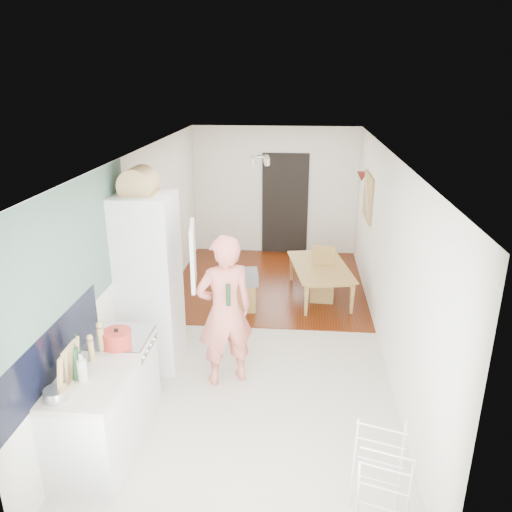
# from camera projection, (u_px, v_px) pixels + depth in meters

# --- Properties ---
(room_shell) EXTENTS (3.20, 7.00, 2.50)m
(room_shell) POSITION_uv_depth(u_px,v_px,m) (261.00, 250.00, 6.49)
(room_shell) COLOR white
(room_shell) RESTS_ON ground
(floor) EXTENTS (3.20, 7.00, 0.01)m
(floor) POSITION_uv_depth(u_px,v_px,m) (261.00, 335.00, 6.91)
(floor) COLOR beige
(floor) RESTS_ON ground
(wood_floor_overlay) EXTENTS (3.20, 3.30, 0.01)m
(wood_floor_overlay) POSITION_uv_depth(u_px,v_px,m) (269.00, 283.00, 8.64)
(wood_floor_overlay) COLOR #621C0A
(wood_floor_overlay) RESTS_ON room_shell
(sage_wall_panel) EXTENTS (0.02, 3.00, 1.30)m
(sage_wall_panel) POSITION_uv_depth(u_px,v_px,m) (70.00, 256.00, 4.54)
(sage_wall_panel) COLOR slate
(sage_wall_panel) RESTS_ON room_shell
(tile_splashback) EXTENTS (0.02, 1.90, 0.50)m
(tile_splashback) POSITION_uv_depth(u_px,v_px,m) (53.00, 354.00, 4.27)
(tile_splashback) COLOR black
(tile_splashback) RESTS_ON room_shell
(doorway_recess) EXTENTS (0.90, 0.04, 2.00)m
(doorway_recess) POSITION_uv_depth(u_px,v_px,m) (285.00, 204.00, 9.81)
(doorway_recess) COLOR black
(doorway_recess) RESTS_ON room_shell
(base_cabinet) EXTENTS (0.60, 0.90, 0.86)m
(base_cabinet) POSITION_uv_depth(u_px,v_px,m) (95.00, 425.00, 4.49)
(base_cabinet) COLOR silver
(base_cabinet) RESTS_ON room_shell
(worktop) EXTENTS (0.62, 0.92, 0.06)m
(worktop) POSITION_uv_depth(u_px,v_px,m) (89.00, 382.00, 4.33)
(worktop) COLOR beige
(worktop) RESTS_ON room_shell
(range_cooker) EXTENTS (0.60, 0.60, 0.88)m
(range_cooker) POSITION_uv_depth(u_px,v_px,m) (123.00, 377.00, 5.19)
(range_cooker) COLOR silver
(range_cooker) RESTS_ON room_shell
(cooker_top) EXTENTS (0.60, 0.60, 0.04)m
(cooker_top) POSITION_uv_depth(u_px,v_px,m) (119.00, 338.00, 5.03)
(cooker_top) COLOR silver
(cooker_top) RESTS_ON room_shell
(fridge_housing) EXTENTS (0.66, 0.66, 2.15)m
(fridge_housing) POSITION_uv_depth(u_px,v_px,m) (149.00, 283.00, 5.92)
(fridge_housing) COLOR silver
(fridge_housing) RESTS_ON room_shell
(fridge_door) EXTENTS (0.14, 0.56, 0.70)m
(fridge_door) POSITION_uv_depth(u_px,v_px,m) (193.00, 255.00, 5.43)
(fridge_door) COLOR silver
(fridge_door) RESTS_ON room_shell
(fridge_interior) EXTENTS (0.02, 0.52, 0.66)m
(fridge_interior) POSITION_uv_depth(u_px,v_px,m) (173.00, 246.00, 5.73)
(fridge_interior) COLOR white
(fridge_interior) RESTS_ON room_shell
(pinboard) EXTENTS (0.03, 0.90, 0.70)m
(pinboard) POSITION_uv_depth(u_px,v_px,m) (368.00, 197.00, 8.03)
(pinboard) COLOR tan
(pinboard) RESTS_ON room_shell
(pinboard_frame) EXTENTS (0.00, 0.94, 0.74)m
(pinboard_frame) POSITION_uv_depth(u_px,v_px,m) (367.00, 197.00, 8.03)
(pinboard_frame) COLOR #AF8541
(pinboard_frame) RESTS_ON room_shell
(wall_sconce) EXTENTS (0.18, 0.18, 0.16)m
(wall_sconce) POSITION_uv_depth(u_px,v_px,m) (362.00, 177.00, 8.57)
(wall_sconce) COLOR maroon
(wall_sconce) RESTS_ON room_shell
(person) EXTENTS (0.92, 0.79, 2.12)m
(person) POSITION_uv_depth(u_px,v_px,m) (224.00, 298.00, 5.55)
(person) COLOR #E67869
(person) RESTS_ON floor
(dining_table) EXTENTS (0.93, 1.39, 0.45)m
(dining_table) POSITION_uv_depth(u_px,v_px,m) (321.00, 283.00, 8.05)
(dining_table) COLOR #AF8541
(dining_table) RESTS_ON floor
(dining_chair) EXTENTS (0.38, 0.38, 0.86)m
(dining_chair) POSITION_uv_depth(u_px,v_px,m) (323.00, 275.00, 7.86)
(dining_chair) COLOR #AF8541
(dining_chair) RESTS_ON floor
(stool) EXTENTS (0.38, 0.38, 0.45)m
(stool) POSITION_uv_depth(u_px,v_px,m) (244.00, 296.00, 7.60)
(stool) COLOR #AF8541
(stool) RESTS_ON floor
(grey_drape) EXTENTS (0.45, 0.45, 0.18)m
(grey_drape) POSITION_uv_depth(u_px,v_px,m) (245.00, 277.00, 7.50)
(grey_drape) COLOR slate
(grey_drape) RESTS_ON stool
(drying_rack) EXTENTS (0.49, 0.46, 0.78)m
(drying_rack) POSITION_uv_depth(u_px,v_px,m) (380.00, 479.00, 3.95)
(drying_rack) COLOR silver
(drying_rack) RESTS_ON floor
(bread_bin) EXTENTS (0.46, 0.45, 0.21)m
(bread_bin) POSITION_uv_depth(u_px,v_px,m) (138.00, 184.00, 5.54)
(bread_bin) COLOR tan
(bread_bin) RESTS_ON fridge_housing
(red_casserole) EXTENTS (0.32, 0.32, 0.17)m
(red_casserole) POSITION_uv_depth(u_px,v_px,m) (117.00, 339.00, 4.81)
(red_casserole) COLOR red
(red_casserole) RESTS_ON cooker_top
(steel_pan) EXTENTS (0.22, 0.22, 0.10)m
(steel_pan) POSITION_uv_depth(u_px,v_px,m) (56.00, 394.00, 4.03)
(steel_pan) COLOR silver
(steel_pan) RESTS_ON worktop
(held_bottle) EXTENTS (0.05, 0.05, 0.24)m
(held_bottle) POSITION_uv_depth(u_px,v_px,m) (228.00, 295.00, 5.34)
(held_bottle) COLOR #193D20
(held_bottle) RESTS_ON person
(bottle_a) EXTENTS (0.08, 0.08, 0.30)m
(bottle_a) POSITION_uv_depth(u_px,v_px,m) (76.00, 364.00, 4.26)
(bottle_a) COLOR #193D20
(bottle_a) RESTS_ON worktop
(bottle_b) EXTENTS (0.07, 0.07, 0.27)m
(bottle_b) POSITION_uv_depth(u_px,v_px,m) (78.00, 355.00, 4.44)
(bottle_b) COLOR #193D20
(bottle_b) RESTS_ON worktop
(bottle_c) EXTENTS (0.08, 0.08, 0.20)m
(bottle_c) POSITION_uv_depth(u_px,v_px,m) (82.00, 370.00, 4.26)
(bottle_c) COLOR beige
(bottle_c) RESTS_ON worktop
(pepper_mill_front) EXTENTS (0.07, 0.07, 0.21)m
(pepper_mill_front) POSITION_uv_depth(u_px,v_px,m) (91.00, 350.00, 4.56)
(pepper_mill_front) COLOR tan
(pepper_mill_front) RESTS_ON worktop
(pepper_mill_back) EXTENTS (0.08, 0.08, 0.23)m
(pepper_mill_back) POSITION_uv_depth(u_px,v_px,m) (101.00, 339.00, 4.74)
(pepper_mill_back) COLOR tan
(pepper_mill_back) RESTS_ON worktop
(chopping_boards) EXTENTS (0.06, 0.28, 0.38)m
(chopping_boards) POSITION_uv_depth(u_px,v_px,m) (68.00, 366.00, 4.16)
(chopping_boards) COLOR tan
(chopping_boards) RESTS_ON worktop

